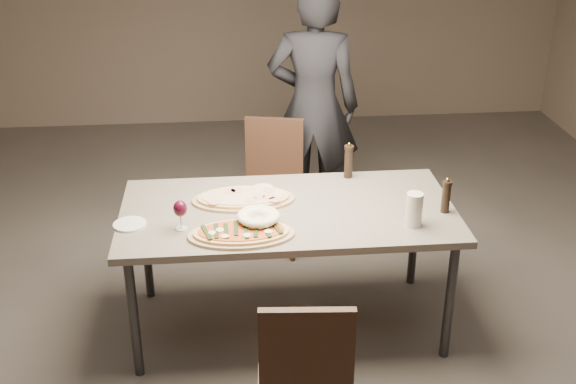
{
  "coord_description": "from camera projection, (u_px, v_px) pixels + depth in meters",
  "views": [
    {
      "loc": [
        -0.32,
        -3.45,
        2.51
      ],
      "look_at": [
        0.0,
        0.0,
        0.85
      ],
      "focal_mm": 45.0,
      "sensor_mm": 36.0,
      "label": 1
    }
  ],
  "objects": [
    {
      "name": "room",
      "position": [
        288.0,
        93.0,
        3.6
      ],
      "size": [
        7.0,
        7.0,
        7.0
      ],
      "color": "#554E49",
      "rests_on": "ground"
    },
    {
      "name": "dining_table",
      "position": [
        288.0,
        218.0,
        3.91
      ],
      "size": [
        1.8,
        0.9,
        0.75
      ],
      "color": "slate",
      "rests_on": "ground"
    },
    {
      "name": "zucchini_pizza",
      "position": [
        241.0,
        233.0,
        3.6
      ],
      "size": [
        0.54,
        0.3,
        0.05
      ],
      "rotation": [
        0.0,
        0.0,
        -0.12
      ],
      "color": "tan",
      "rests_on": "dining_table"
    },
    {
      "name": "ham_pizza",
      "position": [
        244.0,
        198.0,
        3.97
      ],
      "size": [
        0.57,
        0.31,
        0.04
      ],
      "rotation": [
        0.0,
        0.0,
        -0.26
      ],
      "color": "tan",
      "rests_on": "dining_table"
    },
    {
      "name": "bread_basket",
      "position": [
        258.0,
        219.0,
        3.68
      ],
      "size": [
        0.22,
        0.22,
        0.08
      ],
      "rotation": [
        0.0,
        0.0,
        -0.42
      ],
      "color": "#F1E9C4",
      "rests_on": "dining_table"
    },
    {
      "name": "oil_dish",
      "position": [
        263.0,
        189.0,
        4.1
      ],
      "size": [
        0.12,
        0.12,
        0.01
      ],
      "rotation": [
        0.0,
        0.0,
        0.33
      ],
      "color": "white",
      "rests_on": "dining_table"
    },
    {
      "name": "pepper_mill_left",
      "position": [
        446.0,
        196.0,
        3.81
      ],
      "size": [
        0.05,
        0.05,
        0.2
      ],
      "rotation": [
        0.0,
        0.0,
        -0.39
      ],
      "color": "black",
      "rests_on": "dining_table"
    },
    {
      "name": "pepper_mill_right",
      "position": [
        349.0,
        161.0,
        4.21
      ],
      "size": [
        0.06,
        0.06,
        0.22
      ],
      "rotation": [
        0.0,
        0.0,
        0.43
      ],
      "color": "black",
      "rests_on": "dining_table"
    },
    {
      "name": "carafe",
      "position": [
        414.0,
        210.0,
        3.68
      ],
      "size": [
        0.09,
        0.09,
        0.18
      ],
      "rotation": [
        0.0,
        0.0,
        -0.28
      ],
      "color": "silver",
      "rests_on": "dining_table"
    },
    {
      "name": "wine_glass",
      "position": [
        180.0,
        209.0,
        3.63
      ],
      "size": [
        0.07,
        0.07,
        0.16
      ],
      "rotation": [
        0.0,
        0.0,
        0.39
      ],
      "color": "silver",
      "rests_on": "dining_table"
    },
    {
      "name": "side_plate",
      "position": [
        130.0,
        224.0,
        3.71
      ],
      "size": [
        0.17,
        0.17,
        0.01
      ],
      "rotation": [
        0.0,
        0.0,
        -0.39
      ],
      "color": "white",
      "rests_on": "dining_table"
    },
    {
      "name": "chair_near",
      "position": [
        305.0,
        369.0,
        3.09
      ],
      "size": [
        0.44,
        0.44,
        0.87
      ],
      "rotation": [
        0.0,
        0.0,
        -0.08
      ],
      "color": "#40281B",
      "rests_on": "ground"
    },
    {
      "name": "chair_far",
      "position": [
        272.0,
        177.0,
        4.88
      ],
      "size": [
        0.49,
        0.49,
        0.88
      ],
      "rotation": [
        0.0,
        0.0,
        2.93
      ],
      "color": "#40281B",
      "rests_on": "ground"
    },
    {
      "name": "diner",
      "position": [
        313.0,
        106.0,
        5.01
      ],
      "size": [
        0.7,
        0.52,
        1.76
      ],
      "primitive_type": "imported",
      "rotation": [
        0.0,
        0.0,
        2.98
      ],
      "color": "black",
      "rests_on": "ground"
    }
  ]
}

